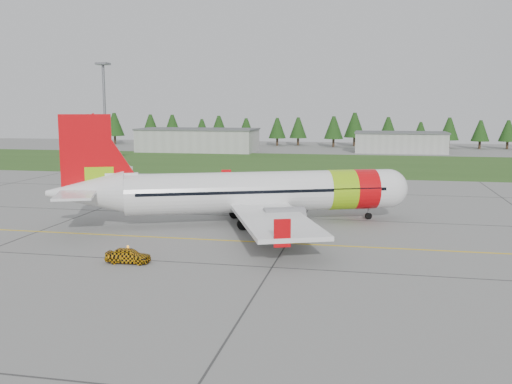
# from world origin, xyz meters

# --- Properties ---
(ground) EXTENTS (320.00, 320.00, 0.00)m
(ground) POSITION_xyz_m (0.00, 0.00, 0.00)
(ground) COLOR gray
(ground) RESTS_ON ground
(aircraft) EXTENTS (36.57, 34.74, 11.58)m
(aircraft) POSITION_xyz_m (5.11, 16.27, 3.34)
(aircraft) COLOR white
(aircraft) RESTS_ON ground
(follow_me_car) EXTENTS (1.29, 1.50, 3.59)m
(follow_me_car) POSITION_xyz_m (-1.43, -0.99, 1.80)
(follow_me_car) COLOR #FAB10D
(follow_me_car) RESTS_ON ground
(service_van) EXTENTS (1.96, 1.91, 4.45)m
(service_van) POSITION_xyz_m (-28.81, 57.52, 2.22)
(service_van) COLOR white
(service_van) RESTS_ON ground
(grass_strip) EXTENTS (320.00, 50.00, 0.03)m
(grass_strip) POSITION_xyz_m (0.00, 82.00, 0.01)
(grass_strip) COLOR #30561E
(grass_strip) RESTS_ON ground
(taxi_guideline) EXTENTS (120.00, 0.25, 0.02)m
(taxi_guideline) POSITION_xyz_m (0.00, 8.00, 0.01)
(taxi_guideline) COLOR gold
(taxi_guideline) RESTS_ON ground
(hangar_west) EXTENTS (32.00, 14.00, 6.00)m
(hangar_west) POSITION_xyz_m (-30.00, 110.00, 3.00)
(hangar_west) COLOR #A8A8A3
(hangar_west) RESTS_ON ground
(hangar_east) EXTENTS (24.00, 12.00, 5.20)m
(hangar_east) POSITION_xyz_m (25.00, 118.00, 2.60)
(hangar_east) COLOR #A8A8A3
(hangar_east) RESTS_ON ground
(floodlight_mast) EXTENTS (0.50, 0.50, 20.00)m
(floodlight_mast) POSITION_xyz_m (-32.00, 58.00, 10.00)
(floodlight_mast) COLOR slate
(floodlight_mast) RESTS_ON ground
(treeline) EXTENTS (160.00, 8.00, 10.00)m
(treeline) POSITION_xyz_m (0.00, 138.00, 5.00)
(treeline) COLOR #1C3F14
(treeline) RESTS_ON ground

